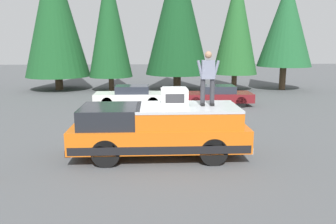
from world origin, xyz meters
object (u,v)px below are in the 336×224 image
parked_car_white (131,96)px  parked_car_maroon (216,95)px  compressor_unit (174,96)px  person_on_truck_bed (208,77)px  pickup_truck (160,130)px

parked_car_white → parked_car_maroon: bearing=-91.7°
compressor_unit → person_on_truck_bed: person_on_truck_bed is taller
pickup_truck → parked_car_white: pickup_truck is taller
pickup_truck → parked_car_white: 9.04m
parked_car_maroon → parked_car_white: 4.93m
compressor_unit → parked_car_white: compressor_unit is taller
pickup_truck → compressor_unit: size_ratio=6.60×
pickup_truck → compressor_unit: 1.17m
person_on_truck_bed → parked_car_maroon: bearing=-12.7°
person_on_truck_bed → parked_car_white: (8.89, 2.96, -1.97)m
pickup_truck → person_on_truck_bed: person_on_truck_bed is taller
pickup_truck → parked_car_maroon: pickup_truck is taller
person_on_truck_bed → parked_car_white: person_on_truck_bed is taller
person_on_truck_bed → parked_car_maroon: (8.74, -1.97, -1.97)m
compressor_unit → parked_car_maroon: size_ratio=0.20×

